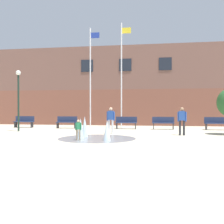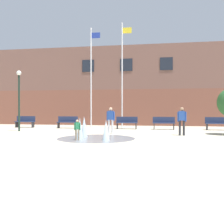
{
  "view_description": "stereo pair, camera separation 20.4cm",
  "coord_description": "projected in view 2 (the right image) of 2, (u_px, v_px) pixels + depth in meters",
  "views": [
    {
      "loc": [
        2.39,
        -8.75,
        1.51
      ],
      "look_at": [
        -0.11,
        7.48,
        1.3
      ],
      "focal_mm": 42.0,
      "sensor_mm": 36.0,
      "label": 1
    },
    {
      "loc": [
        2.59,
        -8.72,
        1.51
      ],
      "look_at": [
        -0.11,
        7.48,
        1.3
      ],
      "focal_mm": 42.0,
      "sensor_mm": 36.0,
      "label": 2
    }
  ],
  "objects": [
    {
      "name": "flagpole_right",
      "position": [
        122.0,
        72.0,
        20.71
      ],
      "size": [
        0.8,
        0.1,
        8.31
      ],
      "color": "silver",
      "rests_on": "ground"
    },
    {
      "name": "ground_plane",
      "position": [
        80.0,
        152.0,
        9.04
      ],
      "size": [
        100.0,
        100.0,
        0.0
      ],
      "primitive_type": "plane",
      "color": "#BCB299"
    },
    {
      "name": "adult_near_bench",
      "position": [
        111.0,
        118.0,
        15.9
      ],
      "size": [
        0.5,
        0.26,
        1.59
      ],
      "rotation": [
        0.0,
        0.0,
        2.96
      ],
      "color": "silver",
      "rests_on": "ground"
    },
    {
      "name": "splash_fountain",
      "position": [
        90.0,
        131.0,
        13.21
      ],
      "size": [
        3.93,
        3.93,
        1.11
      ],
      "color": "gray",
      "rests_on": "ground"
    },
    {
      "name": "park_bench_under_left_flagpole",
      "position": [
        67.0,
        122.0,
        20.27
      ],
      "size": [
        1.6,
        0.44,
        0.91
      ],
      "color": "#28282D",
      "rests_on": "ground"
    },
    {
      "name": "flagpole_left",
      "position": [
        91.0,
        75.0,
        21.13
      ],
      "size": [
        0.8,
        0.1,
        8.04
      ],
      "color": "silver",
      "rests_on": "ground"
    },
    {
      "name": "park_bench_far_right",
      "position": [
        217.0,
        123.0,
        18.47
      ],
      "size": [
        1.6,
        0.44,
        0.91
      ],
      "color": "#28282D",
      "rests_on": "ground"
    },
    {
      "name": "lamp_post_left_lane",
      "position": [
        19.0,
        92.0,
        17.5
      ],
      "size": [
        0.32,
        0.32,
        4.06
      ],
      "color": "#192D23",
      "rests_on": "ground"
    },
    {
      "name": "adult_in_red",
      "position": [
        182.0,
        119.0,
        14.72
      ],
      "size": [
        0.5,
        0.25,
        1.59
      ],
      "rotation": [
        0.0,
        0.0,
        -0.16
      ],
      "color": "#28282D",
      "rests_on": "ground"
    },
    {
      "name": "park_bench_near_trashcan",
      "position": [
        164.0,
        123.0,
        19.06
      ],
      "size": [
        1.6,
        0.44,
        0.91
      ],
      "color": "#28282D",
      "rests_on": "ground"
    },
    {
      "name": "library_building",
      "position": [
        130.0,
        88.0,
        26.31
      ],
      "size": [
        36.0,
        6.05,
        7.2
      ],
      "color": "brown",
      "rests_on": "ground"
    },
    {
      "name": "child_in_fountain",
      "position": [
        77.0,
        128.0,
        12.46
      ],
      "size": [
        0.31,
        0.23,
        0.99
      ],
      "rotation": [
        0.0,
        0.0,
        -2.4
      ],
      "color": "#89755B",
      "rests_on": "ground"
    },
    {
      "name": "park_bench_center",
      "position": [
        127.0,
        122.0,
        19.52
      ],
      "size": [
        1.6,
        0.44,
        0.91
      ],
      "color": "#28282D",
      "rests_on": "ground"
    },
    {
      "name": "park_bench_far_left",
      "position": [
        25.0,
        121.0,
        21.04
      ],
      "size": [
        1.6,
        0.44,
        0.91
      ],
      "color": "#28282D",
      "rests_on": "ground"
    }
  ]
}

